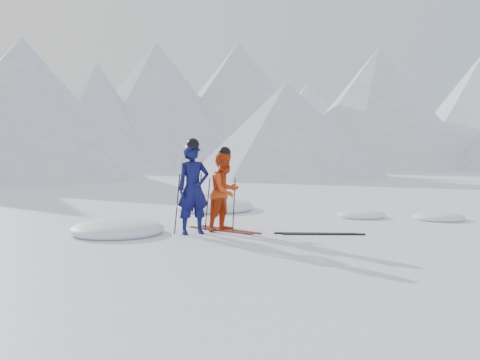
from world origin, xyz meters
name	(u,v)px	position (x,y,z in m)	size (l,w,h in m)	color
ground	(326,227)	(0.00, 0.00, 0.00)	(160.00, 160.00, 0.00)	white
mountain_range	(132,96)	(5.71, 35.31, 6.72)	(106.15, 62.94, 15.53)	#B2BCD1
skier_blue	(193,189)	(-3.00, 0.55, 0.94)	(0.69, 0.45, 1.88)	#0B0D43
skier_red	(225,191)	(-2.22, 0.65, 0.86)	(0.83, 0.65, 1.71)	#C4380F
pole_blue_left	(177,204)	(-3.30, 0.70, 0.63)	(0.02, 0.02, 1.25)	black
pole_blue_right	(200,202)	(-2.75, 0.80, 0.63)	(0.02, 0.02, 1.25)	black
pole_red_left	(207,204)	(-2.52, 0.90, 0.57)	(0.02, 0.02, 1.14)	black
pole_red_right	(234,203)	(-1.92, 0.80, 0.57)	(0.02, 0.02, 1.14)	black
ski_worn_left	(220,230)	(-2.34, 0.65, 0.01)	(0.09, 1.70, 0.03)	black
ski_worn_right	(230,229)	(-2.10, 0.65, 0.01)	(0.09, 1.70, 0.03)	black
ski_loose_a	(315,233)	(-0.78, -0.66, 0.01)	(0.09, 1.70, 0.03)	black
ski_loose_b	(323,234)	(-0.68, -0.81, 0.01)	(0.09, 1.70, 0.03)	black
snow_lumps	(222,217)	(-1.29, 2.73, 0.00)	(9.36, 6.34, 0.51)	white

